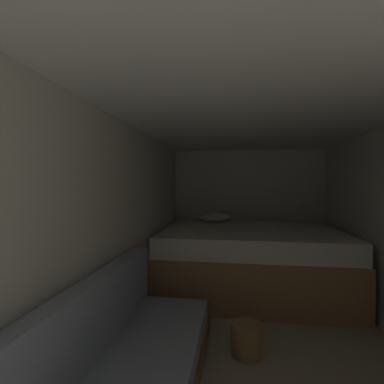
# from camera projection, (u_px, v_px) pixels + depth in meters

# --- Properties ---
(ground_plane) EXTENTS (6.81, 6.81, 0.00)m
(ground_plane) POSITION_uv_depth(u_px,v_px,m) (260.00, 359.00, 2.26)
(ground_plane) COLOR #A39984
(wall_back) EXTENTS (2.50, 0.05, 1.96)m
(wall_back) POSITION_uv_depth(u_px,v_px,m) (247.00, 210.00, 4.64)
(wall_back) COLOR silver
(wall_back) RESTS_ON ground
(wall_left) EXTENTS (0.05, 4.81, 1.96)m
(wall_left) POSITION_uv_depth(u_px,v_px,m) (114.00, 233.00, 2.42)
(wall_left) COLOR silver
(wall_left) RESTS_ON ground
(ceiling_slab) EXTENTS (2.50, 4.81, 0.05)m
(ceiling_slab) POSITION_uv_depth(u_px,v_px,m) (262.00, 109.00, 2.21)
(ceiling_slab) COLOR white
(ceiling_slab) RESTS_ON wall_left
(bed) EXTENTS (2.28, 1.72, 0.96)m
(bed) POSITION_uv_depth(u_px,v_px,m) (250.00, 259.00, 3.74)
(bed) COLOR #9E7247
(bed) RESTS_ON ground
(sofa_left) EXTENTS (0.74, 2.31, 0.78)m
(sofa_left) POSITION_uv_depth(u_px,v_px,m) (118.00, 383.00, 1.66)
(sofa_left) COLOR olive
(sofa_left) RESTS_ON ground
(wicker_basket) EXTENTS (0.26, 0.26, 0.25)m
(wicker_basket) POSITION_uv_depth(u_px,v_px,m) (247.00, 339.00, 2.32)
(wicker_basket) COLOR olive
(wicker_basket) RESTS_ON ground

